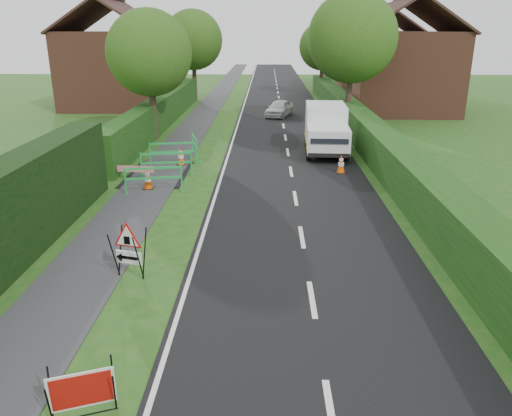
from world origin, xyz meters
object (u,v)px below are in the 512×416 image
object	(u,v)px
red_rect_sign	(82,391)
triangle_sign	(126,246)
hatchback_car	(279,108)
works_van	(326,128)

from	to	relation	value
red_rect_sign	triangle_sign	xyz separation A→B (m)	(-0.51, 4.55, 0.36)
red_rect_sign	hatchback_car	xyz separation A→B (m)	(3.61, 28.33, 0.08)
triangle_sign	works_van	xyz separation A→B (m)	(6.11, 13.24, 0.33)
red_rect_sign	triangle_sign	distance (m)	4.59
triangle_sign	hatchback_car	distance (m)	24.14
red_rect_sign	hatchback_car	world-z (taller)	hatchback_car
works_van	hatchback_car	xyz separation A→B (m)	(-1.99, 10.54, -0.61)
works_van	hatchback_car	bearing A→B (deg)	103.47
works_van	hatchback_car	size ratio (longest dim) A/B	1.51
red_rect_sign	works_van	bearing A→B (deg)	53.02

